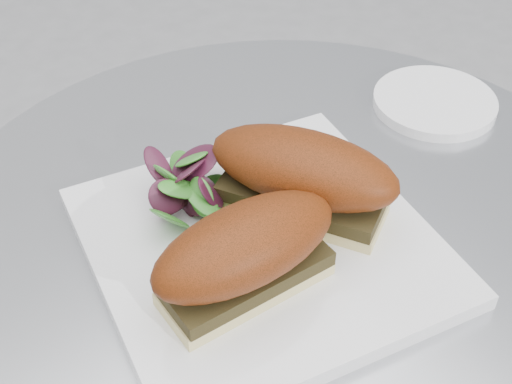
# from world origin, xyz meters

# --- Properties ---
(table) EXTENTS (0.70, 0.70, 0.73)m
(table) POSITION_xyz_m (0.00, 0.00, 0.49)
(table) COLOR silver
(table) RESTS_ON ground
(plate) EXTENTS (0.34, 0.34, 0.02)m
(plate) POSITION_xyz_m (-0.04, -0.01, 0.74)
(plate) COLOR white
(plate) RESTS_ON table
(sandwich_left) EXTENTS (0.17, 0.08, 0.08)m
(sandwich_left) POSITION_xyz_m (-0.09, -0.04, 0.79)
(sandwich_left) COLOR #D1C182
(sandwich_left) RESTS_ON plate
(sandwich_right) EXTENTS (0.15, 0.19, 0.08)m
(sandwich_right) POSITION_xyz_m (0.01, 0.00, 0.79)
(sandwich_right) COLOR #D1C182
(sandwich_right) RESTS_ON plate
(salad) EXTENTS (0.10, 0.10, 0.05)m
(salad) POSITION_xyz_m (-0.07, 0.06, 0.77)
(salad) COLOR #3F922F
(salad) RESTS_ON plate
(saucer) EXTENTS (0.14, 0.14, 0.01)m
(saucer) POSITION_xyz_m (0.26, 0.05, 0.74)
(saucer) COLOR white
(saucer) RESTS_ON table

